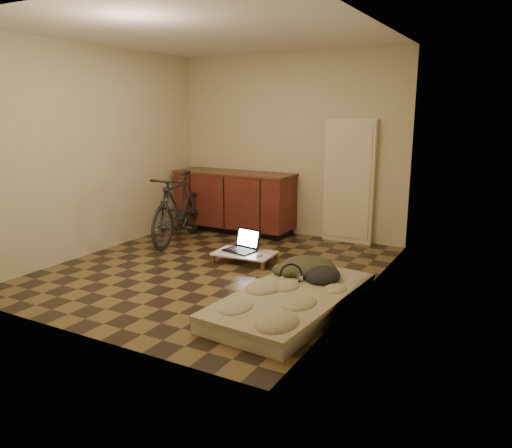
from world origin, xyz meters
The scene contains 10 objects.
room_shell centered at (0.00, 0.00, 1.30)m, with size 3.50×4.00×2.60m.
cabinets centered at (-0.75, 1.70, 0.47)m, with size 1.84×0.62×0.91m.
appliance_panel centered at (0.95, 1.94, 0.85)m, with size 0.70×0.10×1.70m, color beige.
bicycle centered at (-1.11, 0.79, 0.54)m, with size 0.49×1.66×1.08m, color black.
futon centered at (1.30, -0.65, 0.08)m, with size 1.05×1.94×0.16m.
clothing_pile centered at (1.25, -0.09, 0.29)m, with size 0.63×0.52×0.25m, color #33361F, non-canonical shape.
headphones centered at (1.17, -0.41, 0.25)m, with size 0.26×0.24×0.17m, color black, non-canonical shape.
lap_desk centered at (0.17, 0.41, 0.10)m, with size 0.75×0.51×0.12m.
laptop centered at (0.10, 0.48, 0.17)m, with size 0.41×0.38×0.25m.
mouse centered at (0.41, 0.34, 0.14)m, with size 0.06×0.10×0.04m, color silver.
Camera 1 is at (3.10, -4.64, 1.82)m, focal length 35.00 mm.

